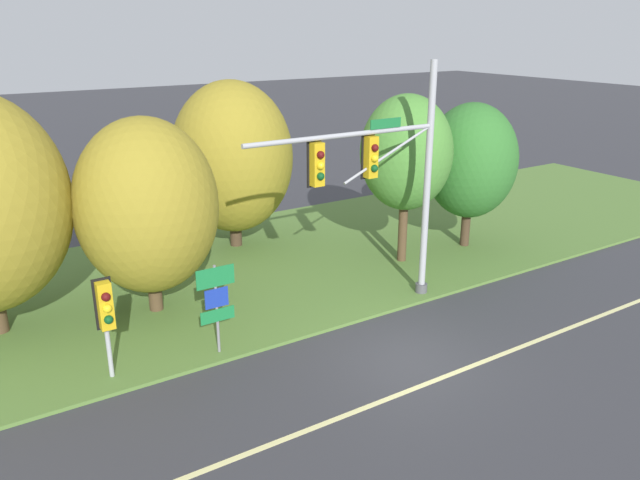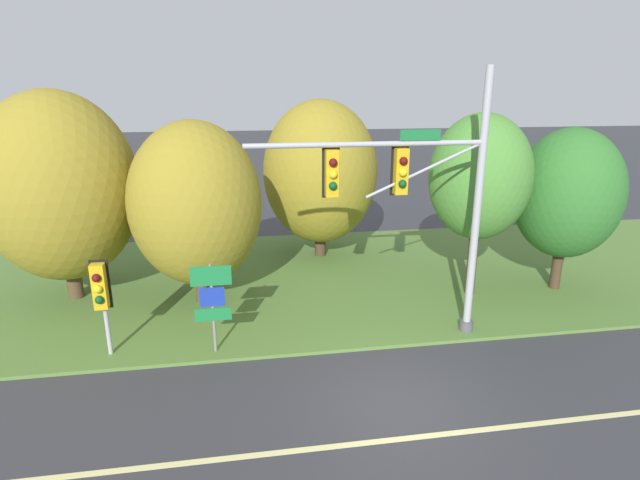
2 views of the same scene
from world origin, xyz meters
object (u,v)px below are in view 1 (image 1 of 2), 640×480
(traffic_signal_mast, at_px, (386,173))
(pedestrian_signal_near_kerb, at_px, (106,310))
(tree_behind_signpost, at_px, (232,157))
(tree_mid_verge, at_px, (406,153))
(tree_left_of_mast, at_px, (147,206))
(tree_tall_centre, at_px, (471,161))
(route_sign_post, at_px, (216,298))

(traffic_signal_mast, relative_size, pedestrian_signal_near_kerb, 2.77)
(tree_behind_signpost, bearing_deg, traffic_signal_mast, -78.98)
(traffic_signal_mast, xyz_separation_m, tree_mid_verge, (3.07, 2.68, -0.16))
(traffic_signal_mast, height_order, tree_left_of_mast, traffic_signal_mast)
(pedestrian_signal_near_kerb, relative_size, tree_tall_centre, 0.48)
(tree_mid_verge, xyz_separation_m, tree_tall_centre, (3.27, -0.04, -0.65))
(traffic_signal_mast, height_order, tree_behind_signpost, traffic_signal_mast)
(tree_behind_signpost, bearing_deg, pedestrian_signal_near_kerb, -132.78)
(tree_left_of_mast, height_order, tree_behind_signpost, tree_behind_signpost)
(tree_left_of_mast, relative_size, tree_mid_verge, 0.97)
(tree_behind_signpost, xyz_separation_m, tree_tall_centre, (7.83, -5.02, -0.15))
(pedestrian_signal_near_kerb, relative_size, tree_left_of_mast, 0.45)
(traffic_signal_mast, xyz_separation_m, tree_left_of_mast, (-6.24, 3.50, -0.90))
(traffic_signal_mast, distance_m, route_sign_post, 6.27)
(traffic_signal_mast, xyz_separation_m, tree_behind_signpost, (-1.49, 7.65, -0.67))
(tree_tall_centre, bearing_deg, tree_left_of_mast, 176.09)
(tree_behind_signpost, bearing_deg, tree_tall_centre, -32.66)
(tree_mid_verge, bearing_deg, route_sign_post, -162.45)
(pedestrian_signal_near_kerb, relative_size, tree_behind_signpost, 0.41)
(traffic_signal_mast, distance_m, tree_tall_centre, 6.91)
(traffic_signal_mast, bearing_deg, tree_tall_centre, 22.59)
(tree_tall_centre, bearing_deg, tree_mid_verge, 179.31)
(tree_behind_signpost, relative_size, tree_tall_centre, 1.15)
(route_sign_post, xyz_separation_m, tree_behind_signpost, (4.19, 7.74, 2.00))
(tree_behind_signpost, bearing_deg, tree_mid_verge, -47.53)
(tree_mid_verge, bearing_deg, tree_behind_signpost, 132.47)
(tree_left_of_mast, bearing_deg, route_sign_post, -81.09)
(pedestrian_signal_near_kerb, xyz_separation_m, tree_left_of_mast, (2.27, 3.42, 1.46))
(pedestrian_signal_near_kerb, xyz_separation_m, route_sign_post, (2.83, -0.16, -0.31))
(traffic_signal_mast, height_order, pedestrian_signal_near_kerb, traffic_signal_mast)
(tree_behind_signpost, bearing_deg, route_sign_post, -118.39)
(tree_behind_signpost, distance_m, tree_mid_verge, 6.77)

